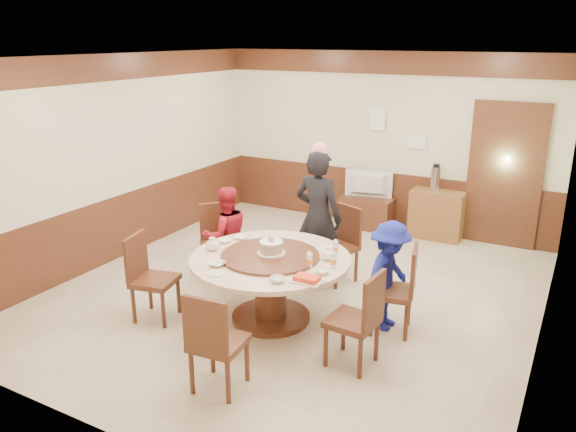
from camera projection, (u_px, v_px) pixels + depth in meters
The scene contains 31 objects.
room at pixel (298, 208), 6.61m from camera, with size 6.00×6.04×2.84m.
banquet_table at pixel (270, 275), 6.11m from camera, with size 1.74×1.74×0.78m.
chair_0 at pixel (393, 305), 5.94m from camera, with size 0.53×0.52×0.97m.
chair_1 at pixel (338, 258), 7.19m from camera, with size 0.57×0.58×0.97m.
chair_2 at pixel (219, 256), 7.26m from camera, with size 0.62×0.62×0.97m.
chair_3 at pixel (154, 293), 6.22m from camera, with size 0.53×0.52×0.97m.
chair_4 at pixel (218, 358), 4.95m from camera, with size 0.48×0.49×0.97m.
chair_5 at pixel (354, 336), 5.33m from camera, with size 0.48×0.47×0.97m.
person_standing at pixel (318, 217), 7.00m from camera, with size 0.63×0.41×1.72m, color black.
person_red at pixel (226, 235), 7.05m from camera, with size 0.61×0.48×1.26m, color #AC1727.
person_blue at pixel (389, 276), 5.93m from camera, with size 0.78×0.45×1.20m, color navy.
birthday_cake at pixel (271, 247), 6.04m from camera, with size 0.31×0.31×0.21m.
teapot_left at pixel (212, 245), 6.21m from camera, with size 0.17×0.15×0.13m, color white.
teapot_right at pixel (329, 255), 5.94m from camera, with size 0.17×0.15×0.13m, color white.
bowl_0 at pixel (241, 238), 6.56m from camera, with size 0.15×0.15×0.04m, color white.
bowl_1 at pixel (277, 280), 5.42m from camera, with size 0.15×0.15×0.05m, color white.
bowl_2 at pixel (217, 264), 5.80m from camera, with size 0.17×0.17×0.04m, color white.
bowl_3 at pixel (322, 272), 5.61m from camera, with size 0.14×0.14×0.04m, color white.
bowl_4 at pixel (224, 241), 6.46m from camera, with size 0.14×0.14×0.04m, color white.
saucer_near at pixel (216, 273), 5.61m from camera, with size 0.18×0.18×0.01m, color white.
saucer_far at pixel (328, 249), 6.25m from camera, with size 0.18×0.18×0.01m, color white.
shrimp_platter at pixel (307, 279), 5.41m from camera, with size 0.30×0.20×0.06m.
bottle_0 at pixel (309, 261), 5.73m from camera, with size 0.06×0.06×0.16m, color white.
bottle_1 at pixel (333, 261), 5.73m from camera, with size 0.06×0.06×0.16m, color white.
bottle_2 at pixel (336, 248), 6.06m from camera, with size 0.06×0.06×0.16m, color white.
tv_stand at pixel (367, 212), 9.22m from camera, with size 0.85×0.45×0.50m, color #4B2617.
television at pixel (368, 185), 9.07m from camera, with size 0.77×0.10×0.44m, color gray.
side_cabinet at pixel (437, 215), 8.69m from camera, with size 0.80×0.40×0.75m, color brown.
thermos at pixel (435, 179), 8.55m from camera, with size 0.15×0.15×0.38m, color silver.
notice_left at pixel (377, 119), 8.91m from camera, with size 0.25×0.00×0.35m, color white.
notice_right at pixel (416, 142), 8.71m from camera, with size 0.30×0.00×0.22m, color white.
Camera 1 is at (2.93, -5.59, 3.03)m, focal length 35.00 mm.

